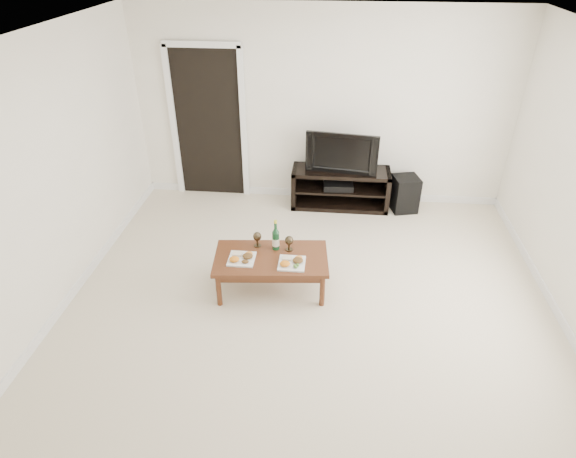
# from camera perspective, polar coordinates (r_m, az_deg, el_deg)

# --- Properties ---
(floor) EXTENTS (5.50, 5.50, 0.00)m
(floor) POSITION_cam_1_polar(r_m,az_deg,el_deg) (4.81, 2.21, -11.55)
(floor) COLOR beige
(floor) RESTS_ON ground
(back_wall) EXTENTS (5.00, 0.04, 2.60)m
(back_wall) POSITION_cam_1_polar(r_m,az_deg,el_deg) (6.57, 4.10, 14.06)
(back_wall) COLOR white
(back_wall) RESTS_ON ground
(ceiling) EXTENTS (5.00, 5.50, 0.04)m
(ceiling) POSITION_cam_1_polar(r_m,az_deg,el_deg) (3.56, 3.12, 20.78)
(ceiling) COLOR white
(ceiling) RESTS_ON back_wall
(doorway) EXTENTS (0.90, 0.02, 2.05)m
(doorway) POSITION_cam_1_polar(r_m,az_deg,el_deg) (6.85, -9.37, 12.02)
(doorway) COLOR black
(doorway) RESTS_ON ground
(media_console) EXTENTS (1.33, 0.45, 0.55)m
(media_console) POSITION_cam_1_polar(r_m,az_deg,el_deg) (6.71, 6.21, 4.84)
(media_console) COLOR black
(media_console) RESTS_ON ground
(television) EXTENTS (0.96, 0.25, 0.55)m
(television) POSITION_cam_1_polar(r_m,az_deg,el_deg) (6.48, 6.49, 9.17)
(television) COLOR black
(television) RESTS_ON media_console
(av_receiver) EXTENTS (0.41, 0.32, 0.08)m
(av_receiver) POSITION_cam_1_polar(r_m,az_deg,el_deg) (6.68, 5.99, 5.20)
(av_receiver) COLOR black
(av_receiver) RESTS_ON media_console
(subwoofer) EXTENTS (0.40, 0.40, 0.49)m
(subwoofer) POSITION_cam_1_polar(r_m,az_deg,el_deg) (6.78, 13.66, 4.09)
(subwoofer) COLOR black
(subwoofer) RESTS_ON ground
(coffee_table) EXTENTS (1.23, 0.75, 0.42)m
(coffee_table) POSITION_cam_1_polar(r_m,az_deg,el_deg) (5.13, -1.99, -5.24)
(coffee_table) COLOR #532A17
(coffee_table) RESTS_ON ground
(plate_left) EXTENTS (0.27, 0.27, 0.07)m
(plate_left) POSITION_cam_1_polar(r_m,az_deg,el_deg) (4.96, -5.53, -3.33)
(plate_left) COLOR white
(plate_left) RESTS_ON coffee_table
(plate_right) EXTENTS (0.27, 0.27, 0.07)m
(plate_right) POSITION_cam_1_polar(r_m,az_deg,el_deg) (4.88, 0.46, -3.86)
(plate_right) COLOR white
(plate_right) RESTS_ON coffee_table
(wine_bottle) EXTENTS (0.07, 0.07, 0.35)m
(wine_bottle) POSITION_cam_1_polar(r_m,az_deg,el_deg) (5.03, -1.47, -0.70)
(wine_bottle) COLOR #103C1E
(wine_bottle) RESTS_ON coffee_table
(goblet_left) EXTENTS (0.09, 0.09, 0.17)m
(goblet_left) POSITION_cam_1_polar(r_m,az_deg,el_deg) (5.13, -3.66, -1.22)
(goblet_left) COLOR #3A301F
(goblet_left) RESTS_ON coffee_table
(goblet_right) EXTENTS (0.09, 0.09, 0.17)m
(goblet_right) POSITION_cam_1_polar(r_m,az_deg,el_deg) (5.06, 0.13, -1.70)
(goblet_right) COLOR #3A301F
(goblet_right) RESTS_ON coffee_table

